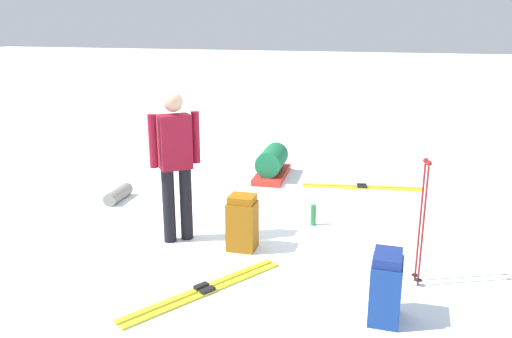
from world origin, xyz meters
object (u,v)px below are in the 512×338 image
ski_pair_near (362,187)px  backpack_bright (242,223)px  sleeping_mat_rolled (118,194)px  ski_poles_planted_near (422,216)px  thermos_bottle (313,215)px  ski_pair_far (204,290)px  gear_sled (272,164)px  skier_standing (176,159)px  backpack_large_dark (386,287)px

ski_pair_near → backpack_bright: (2.60, -1.02, 0.29)m
backpack_bright → sleeping_mat_rolled: size_ratio=1.12×
backpack_bright → sleeping_mat_rolled: (-1.01, -2.18, -0.21)m
ski_poles_planted_near → thermos_bottle: size_ratio=4.72×
ski_pair_far → thermos_bottle: size_ratio=6.10×
ski_pair_near → gear_sled: gear_sled is taller
skier_standing → sleeping_mat_rolled: 1.92m
skier_standing → ski_poles_planted_near: 2.65m
sleeping_mat_rolled → ski_poles_planted_near: bearing=72.6°
backpack_large_dark → ski_poles_planted_near: (-0.73, 0.25, 0.39)m
backpack_bright → sleeping_mat_rolled: bearing=-114.8°
backpack_large_dark → ski_pair_far: bearing=-89.2°
ski_pair_far → backpack_large_dark: 1.65m
sleeping_mat_rolled → ski_pair_near: bearing=116.5°
ski_pair_near → sleeping_mat_rolled: size_ratio=3.24×
skier_standing → gear_sled: size_ratio=1.49×
backpack_large_dark → thermos_bottle: backpack_large_dark is taller
backpack_bright → backpack_large_dark: bearing=58.3°
skier_standing → sleeping_mat_rolled: (-0.99, -1.40, -0.86)m
thermos_bottle → backpack_bright: bearing=-33.6°
backpack_large_dark → backpack_bright: (-0.98, -1.59, 0.01)m
sleeping_mat_rolled → thermos_bottle: size_ratio=2.12×
backpack_large_dark → thermos_bottle: size_ratio=2.32×
backpack_large_dark → thermos_bottle: bearing=-152.7°
ski_poles_planted_near → gear_sled: (-3.00, -2.27, -0.46)m
ski_pair_far → sleeping_mat_rolled: 2.94m
skier_standing → ski_pair_near: (-2.58, 1.80, -0.94)m
backpack_bright → thermos_bottle: size_ratio=2.38×
gear_sled → sleeping_mat_rolled: gear_sled is taller
ski_pair_near → sleeping_mat_rolled: bearing=-63.5°
skier_standing → thermos_bottle: 1.85m
skier_standing → ski_poles_planted_near: size_ratio=1.38×
ski_pair_near → ski_pair_far: same height
ski_poles_planted_near → gear_sled: 3.79m
ski_pair_far → sleeping_mat_rolled: size_ratio=2.88×
skier_standing → thermos_bottle: (-0.90, 1.39, -0.82)m
skier_standing → gear_sled: skier_standing is taller
ski_poles_planted_near → thermos_bottle: bearing=-133.4°
backpack_bright → gear_sled: (-2.74, -0.43, -0.08)m
ski_pair_near → thermos_bottle: (1.69, -0.41, 0.12)m
ski_pair_far → backpack_large_dark: (-0.02, 1.62, 0.28)m
ski_poles_planted_near → thermos_bottle: ski_poles_planted_near is taller
ski_pair_far → backpack_large_dark: size_ratio=2.63×
skier_standing → ski_pair_near: 3.29m
ski_pair_near → ski_poles_planted_near: ski_poles_planted_near is taller
ski_pair_far → gear_sled: 3.77m
ski_pair_far → backpack_bright: backpack_bright is taller
ski_poles_planted_near → backpack_large_dark: bearing=-19.3°
ski_pair_near → sleeping_mat_rolled: (1.60, -3.20, 0.08)m
skier_standing → backpack_large_dark: 2.65m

